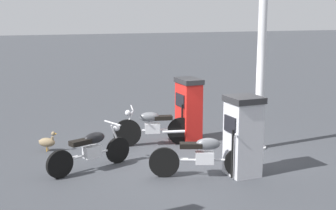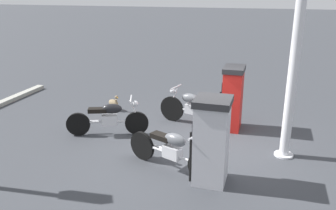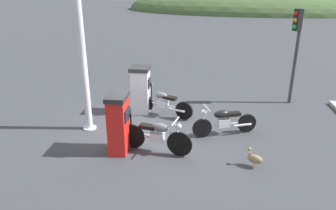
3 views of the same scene
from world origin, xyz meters
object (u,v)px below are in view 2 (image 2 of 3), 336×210
Objects in this scene: wandering_duck at (114,103)px; fuel_pump_far at (211,140)px; motorcycle_far_pump at (172,150)px; canopy_support_pole at (295,52)px; fuel_pump_near at (232,98)px; motorcycle_extra at (109,118)px; motorcycle_near_pump at (193,107)px.

fuel_pump_far is at bearing 138.67° from wandering_duck.
canopy_support_pole reaches higher than motorcycle_far_pump.
fuel_pump_far reaches higher than wandering_duck.
fuel_pump_near is 3.31× the size of wandering_duck.
wandering_duck is (3.46, -0.34, -0.58)m from fuel_pump_near.
canopy_support_pole is (-4.07, -0.12, 1.78)m from motorcycle_extra.
motorcycle_near_pump is at bearing -85.54° from motorcycle_far_pump.
wandering_duck is at bearing -67.22° from motorcycle_extra.
canopy_support_pole is (-1.30, 1.21, 1.41)m from fuel_pump_near.
fuel_pump_near is 3.09m from motorcycle_extra.
motorcycle_near_pump is 2.53m from wandering_duck.
fuel_pump_far is 4.65m from wandering_duck.
fuel_pump_far is at bearing 49.04° from canopy_support_pole.
fuel_pump_far is at bearing 153.44° from motorcycle_extra.
canopy_support_pole is at bearing -147.01° from motorcycle_far_pump.
wandering_duck is (2.68, -2.90, -0.22)m from motorcycle_far_pump.
wandering_duck is at bearing -41.33° from fuel_pump_far.
canopy_support_pole reaches higher than motorcycle_near_pump.
fuel_pump_near is 0.81× the size of motorcycle_far_pump.
canopy_support_pole is (-4.77, 1.55, 1.99)m from wandering_duck.
fuel_pump_far reaches higher than motorcycle_far_pump.
motorcycle_extra is at bearing 112.78° from wandering_duck.
fuel_pump_near is 3.53m from wandering_duck.
fuel_pump_near is 2.26m from canopy_support_pole.
fuel_pump_near reaches higher than motorcycle_near_pump.
fuel_pump_near is 0.85× the size of motorcycle_extra.
wandering_duck is 0.11× the size of canopy_support_pole.
canopy_support_pole is at bearing -130.96° from fuel_pump_far.
motorcycle_far_pump is at bearing 72.94° from fuel_pump_near.
canopy_support_pole reaches higher than wandering_duck.
motorcycle_near_pump reaches higher than wandering_duck.
motorcycle_extra is 4.44m from canopy_support_pole.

